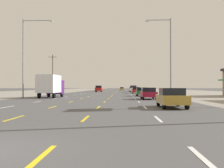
% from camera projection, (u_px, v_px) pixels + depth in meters
% --- Properties ---
extents(ground_plane, '(572.00, 572.00, 0.00)m').
position_uv_depth(ground_plane, '(108.00, 93.00, 72.42)').
color(ground_plane, '#4C4C4F').
extents(lot_apron_left, '(28.00, 440.00, 0.01)m').
position_uv_depth(lot_apron_left, '(15.00, 93.00, 73.31)').
color(lot_apron_left, gray).
rests_on(lot_apron_left, ground).
extents(lot_apron_right, '(28.00, 440.00, 0.01)m').
position_uv_depth(lot_apron_right, '(204.00, 93.00, 71.54)').
color(lot_apron_right, gray).
rests_on(lot_apron_right, ground).
extents(lane_markings, '(10.64, 227.60, 0.01)m').
position_uv_depth(lane_markings, '(113.00, 91.00, 110.90)').
color(lane_markings, white).
rests_on(lane_markings, ground).
extents(signal_span_wire, '(25.46, 0.52, 9.64)m').
position_uv_depth(signal_span_wire, '(50.00, 2.00, 13.65)').
color(signal_span_wire, brown).
rests_on(signal_span_wire, ground).
extents(sedan_far_right_nearest, '(1.80, 4.50, 1.46)m').
position_uv_depth(sedan_far_right_nearest, '(172.00, 98.00, 20.47)').
color(sedan_far_right_nearest, '#B28C33').
rests_on(sedan_far_right_nearest, ground).
extents(sedan_far_right_near, '(1.80, 4.50, 1.46)m').
position_uv_depth(sedan_far_right_near, '(148.00, 93.00, 34.65)').
color(sedan_far_right_near, maroon).
rests_on(sedan_far_right_near, ground).
extents(box_truck_far_left_mid, '(2.40, 7.20, 3.23)m').
position_uv_depth(box_truck_far_left_mid, '(51.00, 85.00, 40.09)').
color(box_truck_far_left_mid, '#4C196B').
rests_on(box_truck_far_left_mid, ground).
extents(sedan_far_right_midfar, '(1.80, 4.50, 1.46)m').
position_uv_depth(sedan_far_right_midfar, '(142.00, 92.00, 46.87)').
color(sedan_far_right_midfar, '#235B2D').
rests_on(sedan_far_right_midfar, ground).
extents(hatchback_far_right_far, '(1.72, 3.90, 1.54)m').
position_uv_depth(hatchback_far_right_far, '(136.00, 90.00, 66.51)').
color(hatchback_far_right_far, red).
rests_on(hatchback_far_right_far, ground).
extents(suv_far_right_farther, '(1.98, 4.90, 1.98)m').
position_uv_depth(suv_far_right_farther, '(133.00, 89.00, 82.59)').
color(suv_far_right_farther, white).
rests_on(suv_far_right_farther, ground).
extents(suv_inner_left_farthest, '(1.98, 4.90, 1.98)m').
position_uv_depth(suv_inner_left_farthest, '(99.00, 89.00, 85.99)').
color(suv_inner_left_farthest, red).
rests_on(suv_inner_left_farthest, ground).
extents(sedan_far_right_distant_a, '(1.80, 4.50, 1.46)m').
position_uv_depth(sedan_far_right_distant_a, '(132.00, 89.00, 95.09)').
color(sedan_far_right_distant_a, white).
rests_on(sedan_far_right_distant_a, ground).
extents(sedan_inner_right_distant_b, '(1.80, 4.50, 1.46)m').
position_uv_depth(sedan_inner_right_distant_b, '(122.00, 89.00, 127.28)').
color(sedan_inner_right_distant_b, '#B28C33').
rests_on(sedan_inner_right_distant_b, ground).
extents(streetlight_left_row_0, '(4.26, 0.26, 10.99)m').
position_uv_depth(streetlight_left_row_0, '(26.00, 53.00, 38.28)').
color(streetlight_left_row_0, gray).
rests_on(streetlight_left_row_0, ground).
extents(streetlight_right_row_0, '(3.53, 0.26, 10.92)m').
position_uv_depth(streetlight_right_row_0, '(169.00, 53.00, 37.57)').
color(streetlight_right_row_0, gray).
rests_on(streetlight_right_row_0, ground).
extents(utility_pole_left_row_1, '(2.20, 0.26, 10.14)m').
position_uv_depth(utility_pole_left_row_1, '(53.00, 73.00, 73.71)').
color(utility_pole_left_row_1, brown).
rests_on(utility_pole_left_row_1, ground).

